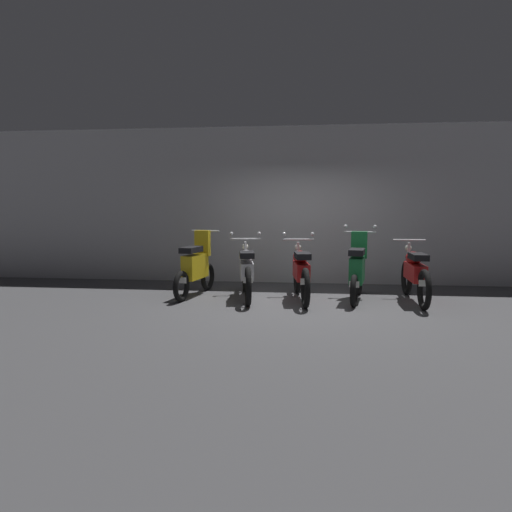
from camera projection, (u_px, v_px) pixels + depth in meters
ground_plane at (300, 304)px, 7.58m from camera, size 80.00×80.00×0.00m
back_wall at (303, 205)px, 9.71m from camera, size 16.00×0.30×3.28m
motorbike_slot_0 at (196, 267)px, 8.34m from camera, size 0.56×1.67×1.18m
motorbike_slot_1 at (246, 270)px, 8.08m from camera, size 0.60×1.94×1.15m
motorbike_slot_2 at (301, 272)px, 7.93m from camera, size 0.59×1.95×1.15m
motorbike_slot_3 at (357, 270)px, 7.93m from camera, size 0.58×1.67×1.29m
motorbike_slot_4 at (415, 273)px, 7.76m from camera, size 0.56×1.95×1.03m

